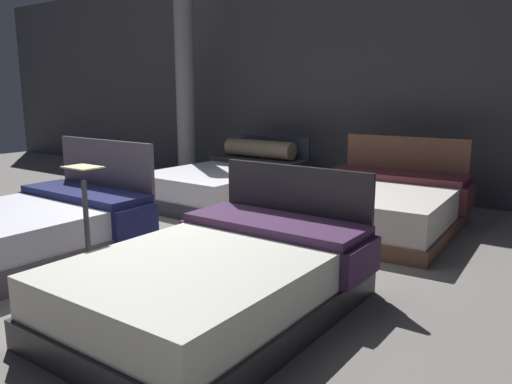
# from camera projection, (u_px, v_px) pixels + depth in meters

# --- Properties ---
(ground_plane) EXTENTS (18.00, 18.00, 0.02)m
(ground_plane) POSITION_uv_depth(u_px,v_px,m) (191.00, 251.00, 4.91)
(ground_plane) COLOR gray
(showroom_back_wall) EXTENTS (18.00, 0.06, 3.50)m
(showroom_back_wall) POSITION_uv_depth(u_px,v_px,m) (354.00, 76.00, 7.44)
(showroom_back_wall) COLOR #47474C
(showroom_back_wall) RESTS_ON ground_plane
(bed_0) EXTENTS (1.64, 2.00, 1.03)m
(bed_0) POSITION_uv_depth(u_px,v_px,m) (29.00, 231.00, 4.67)
(bed_0) COLOR #584D56
(bed_0) RESTS_ON ground_plane
(bed_1) EXTENTS (1.55, 2.15, 0.93)m
(bed_1) POSITION_uv_depth(u_px,v_px,m) (220.00, 280.00, 3.47)
(bed_1) COLOR #2C2B2D
(bed_1) RESTS_ON ground_plane
(bed_2) EXTENTS (1.63, 2.18, 0.85)m
(bed_2) POSITION_uv_depth(u_px,v_px,m) (229.00, 183.00, 7.03)
(bed_2) COLOR #292C39
(bed_2) RESTS_ON ground_plane
(bed_3) EXTENTS (1.78, 2.12, 0.97)m
(bed_3) POSITION_uv_depth(u_px,v_px,m) (379.00, 206.00, 5.64)
(bed_3) COLOR brown
(bed_3) RESTS_ON ground_plane
(price_sign) EXTENTS (0.28, 0.24, 0.97)m
(price_sign) POSITION_uv_depth(u_px,v_px,m) (88.00, 242.00, 3.91)
(price_sign) COLOR #3F3F44
(price_sign) RESTS_ON ground_plane
(support_pillar) EXTENTS (0.31, 0.31, 3.50)m
(support_pillar) POSITION_uv_depth(u_px,v_px,m) (185.00, 77.00, 8.42)
(support_pillar) COLOR #99999E
(support_pillar) RESTS_ON ground_plane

